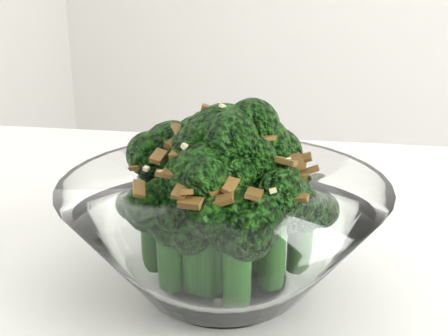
% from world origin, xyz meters
% --- Properties ---
extents(broccoli_dish, '(0.22, 0.22, 0.14)m').
position_xyz_m(broccoli_dish, '(-0.24, -0.00, 0.80)').
color(broccoli_dish, white).
rests_on(broccoli_dish, table).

